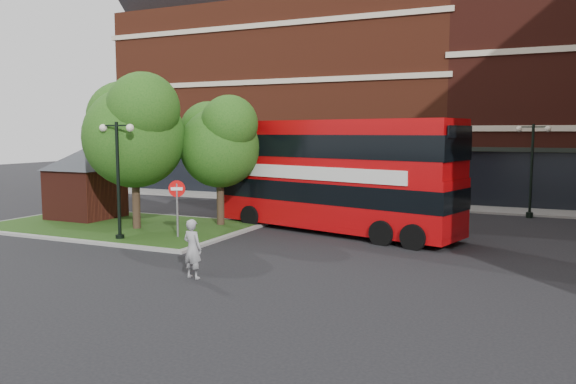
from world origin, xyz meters
The scene contains 15 objects.
ground centered at (0.00, 0.00, 0.00)m, with size 120.00×120.00×0.00m, color black.
pavement_far centered at (0.00, 16.50, 0.06)m, with size 44.00×3.00×0.12m, color slate.
terrace_far_left centered at (-8.00, 24.00, 7.00)m, with size 26.00×12.00×14.00m, color #612817.
traffic_island centered at (-8.00, 3.00, 0.07)m, with size 12.60×7.60×0.15m.
kiosk centered at (-11.00, 4.00, 2.32)m, with size 6.51×6.51×3.60m.
tree_island_west centered at (-6.60, 2.58, 4.79)m, with size 5.40×4.71×7.21m.
tree_island_east centered at (-3.58, 5.06, 4.24)m, with size 4.46×3.90×6.29m.
lamp_island centered at (-5.50, 0.20, 2.83)m, with size 1.72×0.36×5.00m.
lamp_far_left centered at (2.00, 14.50, 2.83)m, with size 1.72×0.36×5.00m.
lamp_far_right centered at (10.00, 14.50, 2.83)m, with size 1.72×0.36×5.00m.
bus centered at (1.84, 6.18, 2.94)m, with size 12.03×5.58×4.48m.
woman centered at (0.63, -3.50, 0.94)m, with size 0.69×0.45×1.88m, color gray.
car_silver centered at (-0.42, 16.00, 0.77)m, with size 1.82×4.53×1.54m, color #ABACB2.
car_white centered at (3.00, 15.35, 0.70)m, with size 1.48×4.24×1.40m, color silver.
no_entry_sign centered at (-3.50, 1.50, 1.82)m, with size 0.66×0.35×2.55m.
Camera 1 is at (10.49, -17.99, 4.57)m, focal length 35.00 mm.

